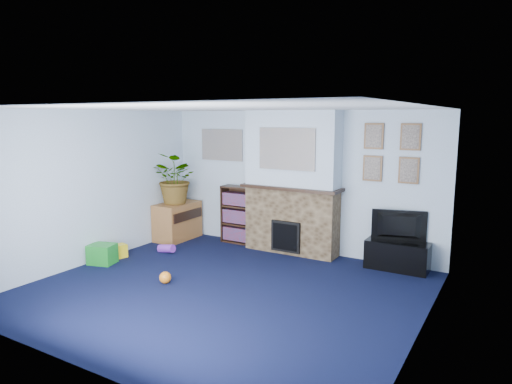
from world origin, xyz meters
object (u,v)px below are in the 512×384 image
Objects in this scene: television at (399,226)px; sideboard at (177,221)px; bookshelf at (238,216)px; tv_stand at (397,255)px.

sideboard is (-4.03, -0.33, -0.32)m from television.
television is 2.92m from bookshelf.
bookshelf is 1.18× the size of sideboard.
bookshelf is at bearing -15.92° from television.
tv_stand is 1.14× the size of television.
bookshelf is 1.19m from sideboard.
television is at bearing -1.11° from bookshelf.
sideboard is at bearing -161.03° from bookshelf.
television is at bearing 90.00° from tv_stand.
television reaches higher than sideboard.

